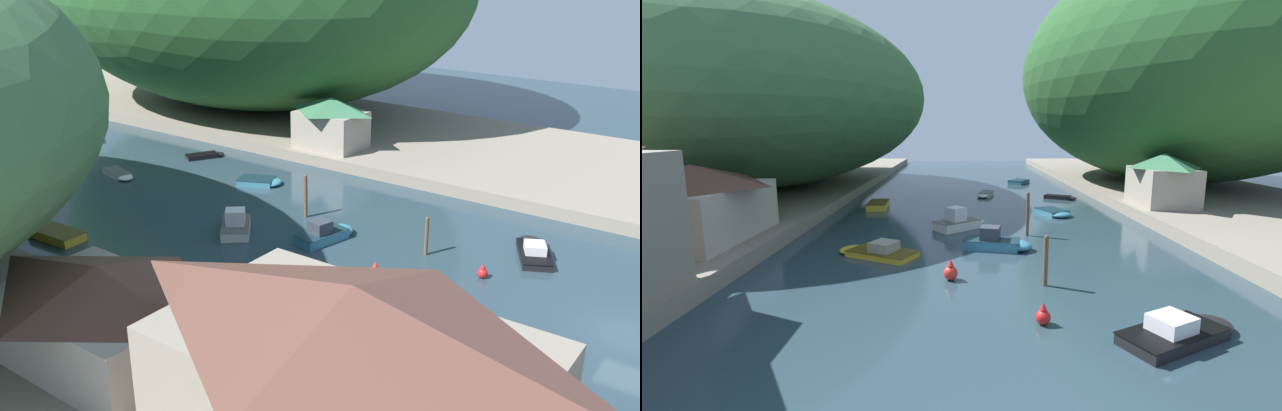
% 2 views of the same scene
% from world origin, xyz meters
% --- Properties ---
extents(water_surface, '(130.00, 130.00, 0.00)m').
position_xyz_m(water_surface, '(0.00, 30.00, 0.00)').
color(water_surface, '#283D47').
rests_on(water_surface, ground).
extents(left_bank, '(22.00, 120.00, 1.01)m').
position_xyz_m(left_bank, '(-24.48, 30.00, 0.51)').
color(left_bank, gray).
rests_on(left_bank, ground).
extents(right_bank, '(22.00, 120.00, 1.01)m').
position_xyz_m(right_bank, '(24.48, 30.00, 0.51)').
color(right_bank, gray).
rests_on(right_bank, ground).
extents(hillside_left, '(39.38, 55.13, 20.90)m').
position_xyz_m(hillside_left, '(-25.58, 44.50, 11.46)').
color(hillside_left, '#3D6B3D').
rests_on(hillside_left, left_bank).
extents(hillside_right, '(37.80, 52.92, 27.50)m').
position_xyz_m(hillside_right, '(25.58, 48.63, 14.76)').
color(hillside_right, '#285628').
rests_on(hillside_right, right_bank).
extents(boathouse_shed, '(6.94, 9.87, 4.68)m').
position_xyz_m(boathouse_shed, '(-18.10, 18.76, 3.43)').
color(boathouse_shed, '#B2A899').
rests_on(boathouse_shed, left_bank).
extents(right_bank_cottage, '(4.80, 6.30, 4.64)m').
position_xyz_m(right_bank_cottage, '(16.52, 30.55, 3.40)').
color(right_bank_cottage, gray).
rests_on(right_bank_cottage, right_bank).
extents(boat_white_cruiser, '(4.72, 2.68, 1.50)m').
position_xyz_m(boat_white_cruiser, '(0.88, 19.87, 0.46)').
color(boat_white_cruiser, teal).
rests_on(boat_white_cruiser, water_surface).
extents(boat_red_skiff, '(3.24, 4.06, 0.51)m').
position_xyz_m(boat_red_skiff, '(7.01, 30.84, 0.25)').
color(boat_red_skiff, teal).
rests_on(boat_red_skiff, water_surface).
extents(boat_open_rowboat, '(3.72, 4.21, 0.58)m').
position_xyz_m(boat_open_rowboat, '(7.06, 53.71, 0.29)').
color(boat_open_rowboat, teal).
rests_on(boat_open_rowboat, water_surface).
extents(boat_small_dinghy, '(3.77, 2.86, 0.39)m').
position_xyz_m(boat_small_dinghy, '(9.77, 39.92, 0.19)').
color(boat_small_dinghy, black).
rests_on(boat_small_dinghy, water_surface).
extents(boat_cabin_cruiser, '(5.60, 4.18, 0.97)m').
position_xyz_m(boat_cabin_cruiser, '(-6.87, 18.47, 0.29)').
color(boat_cabin_cruiser, gold).
rests_on(boat_cabin_cruiser, water_surface).
extents(boat_far_upstream, '(4.57, 4.21, 1.75)m').
position_xyz_m(boat_far_upstream, '(-1.54, 25.84, 0.53)').
color(boat_far_upstream, silver).
rests_on(boat_far_upstream, water_surface).
extents(boat_mid_channel, '(5.41, 3.95, 1.07)m').
position_xyz_m(boat_mid_channel, '(6.71, 7.64, 0.33)').
color(boat_mid_channel, black).
rests_on(boat_mid_channel, water_surface).
extents(boat_far_right_bank, '(2.05, 4.94, 0.62)m').
position_xyz_m(boat_far_right_bank, '(-9.81, 35.26, 0.31)').
color(boat_far_right_bank, gold).
rests_on(boat_far_right_bank, water_surface).
extents(boat_navy_launch, '(2.23, 4.01, 0.45)m').
position_xyz_m(boat_navy_launch, '(1.33, 41.88, 0.22)').
color(boat_navy_launch, white).
rests_on(boat_navy_launch, water_surface).
extents(mooring_post_second, '(0.24, 0.24, 2.63)m').
position_xyz_m(mooring_post_second, '(2.66, 13.25, 1.32)').
color(mooring_post_second, brown).
rests_on(mooring_post_second, water_surface).
extents(mooring_post_fourth, '(0.26, 0.26, 3.26)m').
position_xyz_m(mooring_post_fourth, '(3.35, 23.46, 1.64)').
color(mooring_post_fourth, brown).
rests_on(mooring_post_fourth, water_surface).
extents(channel_buoy_near, '(0.75, 0.75, 1.12)m').
position_xyz_m(channel_buoy_near, '(-2.13, 14.09, 0.44)').
color(channel_buoy_near, red).
rests_on(channel_buoy_near, water_surface).
extents(channel_buoy_far, '(0.62, 0.62, 0.93)m').
position_xyz_m(channel_buoy_far, '(1.72, 8.91, 0.36)').
color(channel_buoy_far, red).
rests_on(channel_buoy_far, water_surface).
extents(person_on_quay, '(0.24, 0.39, 1.69)m').
position_xyz_m(person_on_quay, '(-15.44, 16.73, 1.99)').
color(person_on_quay, '#282D3D').
rests_on(person_on_quay, left_bank).
extents(person_by_boathouse, '(0.31, 0.42, 1.69)m').
position_xyz_m(person_by_boathouse, '(-14.50, 9.49, 1.99)').
color(person_by_boathouse, '#282D3D').
rests_on(person_by_boathouse, left_bank).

